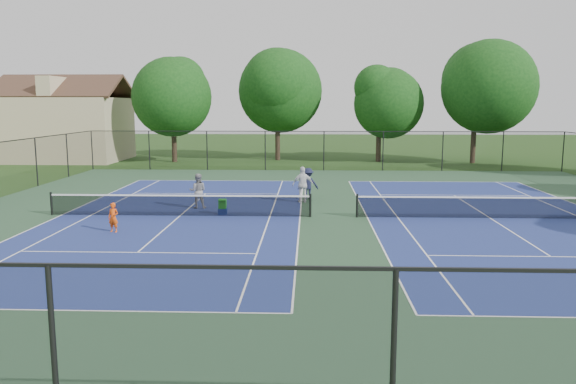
{
  "coord_description": "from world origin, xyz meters",
  "views": [
    {
      "loc": [
        -1.11,
        -24.92,
        5.07
      ],
      "look_at": [
        -2.02,
        -1.0,
        1.3
      ],
      "focal_mm": 35.0,
      "sensor_mm": 36.0,
      "label": 1
    }
  ],
  "objects_px": {
    "tree_back_c": "(380,99)",
    "tree_back_d": "(476,83)",
    "tree_back_b": "(277,87)",
    "bystander_b": "(308,184)",
    "bystander_a": "(303,185)",
    "instructor": "(198,191)",
    "ball_crate": "(223,211)",
    "clapboard_house": "(66,126)",
    "tree_back_a": "(173,92)",
    "ball_hopper": "(222,204)",
    "child_player": "(113,218)"
  },
  "relations": [
    {
      "from": "tree_back_a",
      "to": "clapboard_house",
      "type": "relative_size",
      "value": 0.85
    },
    {
      "from": "child_player",
      "to": "bystander_b",
      "type": "relative_size",
      "value": 0.7
    },
    {
      "from": "bystander_a",
      "to": "child_player",
      "type": "bearing_deg",
      "value": 29.98
    },
    {
      "from": "tree_back_a",
      "to": "bystander_a",
      "type": "relative_size",
      "value": 4.87
    },
    {
      "from": "tree_back_c",
      "to": "ball_crate",
      "type": "relative_size",
      "value": 20.31
    },
    {
      "from": "tree_back_a",
      "to": "bystander_b",
      "type": "height_order",
      "value": "tree_back_a"
    },
    {
      "from": "tree_back_a",
      "to": "tree_back_d",
      "type": "bearing_deg",
      "value": 0.0
    },
    {
      "from": "tree_back_d",
      "to": "ball_crate",
      "type": "height_order",
      "value": "tree_back_d"
    },
    {
      "from": "tree_back_b",
      "to": "tree_back_d",
      "type": "bearing_deg",
      "value": -6.71
    },
    {
      "from": "tree_back_c",
      "to": "tree_back_d",
      "type": "distance_m",
      "value": 8.17
    },
    {
      "from": "ball_crate",
      "to": "ball_hopper",
      "type": "bearing_deg",
      "value": 0.0
    },
    {
      "from": "bystander_a",
      "to": "ball_crate",
      "type": "xyz_separation_m",
      "value": [
        -3.67,
        -3.35,
        -0.8
      ]
    },
    {
      "from": "tree_back_b",
      "to": "bystander_b",
      "type": "bearing_deg",
      "value": -82.43
    },
    {
      "from": "instructor",
      "to": "bystander_b",
      "type": "relative_size",
      "value": 1.01
    },
    {
      "from": "bystander_b",
      "to": "tree_back_c",
      "type": "bearing_deg",
      "value": -109.2
    },
    {
      "from": "tree_back_a",
      "to": "bystander_b",
      "type": "relative_size",
      "value": 5.4
    },
    {
      "from": "clapboard_house",
      "to": "instructor",
      "type": "relative_size",
      "value": 6.3
    },
    {
      "from": "tree_back_b",
      "to": "tree_back_a",
      "type": "bearing_deg",
      "value": -167.47
    },
    {
      "from": "tree_back_c",
      "to": "ball_crate",
      "type": "xyz_separation_m",
      "value": [
        -10.11,
        -24.57,
        -5.34
      ]
    },
    {
      "from": "instructor",
      "to": "clapboard_house",
      "type": "bearing_deg",
      "value": -58.92
    },
    {
      "from": "instructor",
      "to": "bystander_b",
      "type": "bearing_deg",
      "value": -157.13
    },
    {
      "from": "clapboard_house",
      "to": "child_player",
      "type": "xyz_separation_m",
      "value": [
        14.11,
        -28.33,
        -2.5
      ]
    },
    {
      "from": "bystander_b",
      "to": "ball_hopper",
      "type": "distance_m",
      "value": 5.84
    },
    {
      "from": "tree_back_c",
      "to": "bystander_a",
      "type": "xyz_separation_m",
      "value": [
        -6.44,
        -21.23,
        -4.54
      ]
    },
    {
      "from": "child_player",
      "to": "tree_back_c",
      "type": "bearing_deg",
      "value": 77.51
    },
    {
      "from": "bystander_a",
      "to": "clapboard_house",
      "type": "bearing_deg",
      "value": -58.18
    },
    {
      "from": "child_player",
      "to": "tree_back_b",
      "type": "bearing_deg",
      "value": 94.16
    },
    {
      "from": "tree_back_a",
      "to": "tree_back_c",
      "type": "bearing_deg",
      "value": 3.18
    },
    {
      "from": "tree_back_a",
      "to": "tree_back_b",
      "type": "height_order",
      "value": "tree_back_b"
    },
    {
      "from": "tree_back_a",
      "to": "tree_back_c",
      "type": "height_order",
      "value": "tree_back_a"
    },
    {
      "from": "instructor",
      "to": "bystander_a",
      "type": "height_order",
      "value": "bystander_a"
    },
    {
      "from": "tree_back_d",
      "to": "tree_back_a",
      "type": "bearing_deg",
      "value": -180.0
    },
    {
      "from": "tree_back_d",
      "to": "instructor",
      "type": "relative_size",
      "value": 6.04
    },
    {
      "from": "tree_back_d",
      "to": "ball_hopper",
      "type": "relative_size",
      "value": 23.84
    },
    {
      "from": "child_player",
      "to": "instructor",
      "type": "distance_m",
      "value": 5.78
    },
    {
      "from": "instructor",
      "to": "bystander_b",
      "type": "xyz_separation_m",
      "value": [
        5.37,
        2.78,
        -0.01
      ]
    },
    {
      "from": "tree_back_d",
      "to": "ball_crate",
      "type": "relative_size",
      "value": 25.07
    },
    {
      "from": "bystander_a",
      "to": "bystander_b",
      "type": "height_order",
      "value": "bystander_a"
    },
    {
      "from": "tree_back_c",
      "to": "ball_hopper",
      "type": "distance_m",
      "value": 27.03
    },
    {
      "from": "tree_back_c",
      "to": "tree_back_d",
      "type": "relative_size",
      "value": 0.81
    },
    {
      "from": "clapboard_house",
      "to": "bystander_b",
      "type": "bearing_deg",
      "value": -42.89
    },
    {
      "from": "tree_back_b",
      "to": "child_player",
      "type": "height_order",
      "value": "tree_back_b"
    },
    {
      "from": "tree_back_b",
      "to": "ball_crate",
      "type": "relative_size",
      "value": 24.26
    },
    {
      "from": "bystander_b",
      "to": "instructor",
      "type": "bearing_deg",
      "value": 25.04
    },
    {
      "from": "tree_back_b",
      "to": "bystander_a",
      "type": "bearing_deg",
      "value": -83.42
    },
    {
      "from": "tree_back_b",
      "to": "ball_crate",
      "type": "bearing_deg",
      "value": -92.48
    },
    {
      "from": "tree_back_b",
      "to": "clapboard_house",
      "type": "relative_size",
      "value": 0.93
    },
    {
      "from": "bystander_a",
      "to": "ball_hopper",
      "type": "relative_size",
      "value": 4.32
    },
    {
      "from": "bystander_b",
      "to": "bystander_a",
      "type": "bearing_deg",
      "value": 72.23
    },
    {
      "from": "tree_back_d",
      "to": "instructor",
      "type": "xyz_separation_m",
      "value": [
        -19.55,
        -22.05,
        -5.97
      ]
    }
  ]
}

